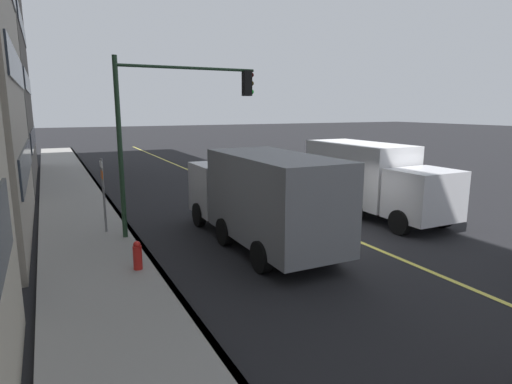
# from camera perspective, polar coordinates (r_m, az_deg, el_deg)

# --- Properties ---
(ground) EXTENTS (200.00, 200.00, 0.00)m
(ground) POSITION_cam_1_polar(r_m,az_deg,el_deg) (15.43, 11.82, -5.77)
(ground) COLOR black
(sidewalk_slab) EXTENTS (80.00, 3.06, 0.15)m
(sidewalk_slab) POSITION_cam_1_polar(r_m,az_deg,el_deg) (12.38, -20.13, -10.13)
(sidewalk_slab) COLOR gray
(sidewalk_slab) RESTS_ON ground
(curb_edge) EXTENTS (80.00, 0.16, 0.15)m
(curb_edge) POSITION_cam_1_polar(r_m,az_deg,el_deg) (12.59, -13.49, -9.39)
(curb_edge) COLOR slate
(curb_edge) RESTS_ON ground
(lane_stripe_center) EXTENTS (80.00, 0.16, 0.01)m
(lane_stripe_center) POSITION_cam_1_polar(r_m,az_deg,el_deg) (15.42, 11.82, -5.75)
(lane_stripe_center) COLOR #D8CC4C
(lane_stripe_center) RESTS_ON ground
(truck_white) EXTENTS (7.10, 2.43, 2.97)m
(truck_white) POSITION_cam_1_polar(r_m,az_deg,el_deg) (18.45, 15.22, 1.91)
(truck_white) COLOR silver
(truck_white) RESTS_ON ground
(truck_gray) EXTENTS (7.65, 2.52, 3.05)m
(truck_gray) POSITION_cam_1_polar(r_m,az_deg,el_deg) (13.81, 0.67, -0.52)
(truck_gray) COLOR silver
(truck_gray) RESTS_ON ground
(traffic_light_mast) EXTENTS (0.28, 4.93, 6.07)m
(traffic_light_mast) POSITION_cam_1_polar(r_m,az_deg,el_deg) (14.93, -10.93, 10.08)
(traffic_light_mast) COLOR #1E3823
(traffic_light_mast) RESTS_ON ground
(street_sign_post) EXTENTS (0.60, 0.08, 2.74)m
(street_sign_post) POSITION_cam_1_polar(r_m,az_deg,el_deg) (15.65, -19.80, 0.16)
(street_sign_post) COLOR slate
(street_sign_post) RESTS_ON ground
(fire_hydrant) EXTENTS (0.24, 0.24, 0.94)m
(fire_hydrant) POSITION_cam_1_polar(r_m,az_deg,el_deg) (12.02, -15.60, -8.52)
(fire_hydrant) COLOR red
(fire_hydrant) RESTS_ON ground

